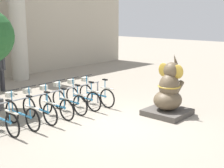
{
  "coord_description": "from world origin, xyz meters",
  "views": [
    {
      "loc": [
        -6.4,
        -5.44,
        2.99
      ],
      "look_at": [
        0.4,
        0.6,
        1.0
      ],
      "focal_mm": 50.0,
      "sensor_mm": 36.0,
      "label": 1
    }
  ],
  "objects_px": {
    "bicycle_2": "(38,108)",
    "bicycle_4": "(68,100)",
    "person_pedestrian": "(1,65)",
    "bicycle_5": "(82,97)",
    "bicycle_3": "(55,104)",
    "elephant_statue": "(169,94)",
    "bicycle_0": "(1,118)",
    "bicycle_6": "(96,94)",
    "bicycle_1": "(21,113)"
  },
  "relations": [
    {
      "from": "bicycle_3",
      "to": "person_pedestrian",
      "type": "distance_m",
      "value": 4.34
    },
    {
      "from": "bicycle_2",
      "to": "bicycle_4",
      "type": "relative_size",
      "value": 1.0
    },
    {
      "from": "bicycle_0",
      "to": "person_pedestrian",
      "type": "xyz_separation_m",
      "value": [
        2.41,
        4.21,
        0.68
      ]
    },
    {
      "from": "bicycle_0",
      "to": "bicycle_4",
      "type": "distance_m",
      "value": 2.32
    },
    {
      "from": "bicycle_2",
      "to": "bicycle_3",
      "type": "xyz_separation_m",
      "value": [
        0.58,
        -0.02,
        0.0
      ]
    },
    {
      "from": "bicycle_0",
      "to": "bicycle_1",
      "type": "relative_size",
      "value": 1.0
    },
    {
      "from": "bicycle_1",
      "to": "bicycle_6",
      "type": "xyz_separation_m",
      "value": [
        2.9,
        -0.0,
        0.0
      ]
    },
    {
      "from": "bicycle_0",
      "to": "bicycle_5",
      "type": "xyz_separation_m",
      "value": [
        2.9,
        0.03,
        0.0
      ]
    },
    {
      "from": "elephant_statue",
      "to": "bicycle_3",
      "type": "bearing_deg",
      "value": 135.62
    },
    {
      "from": "bicycle_0",
      "to": "bicycle_6",
      "type": "xyz_separation_m",
      "value": [
        3.48,
        -0.02,
        0.0
      ]
    },
    {
      "from": "bicycle_5",
      "to": "elephant_statue",
      "type": "xyz_separation_m",
      "value": [
        1.32,
        -2.47,
        0.24
      ]
    },
    {
      "from": "person_pedestrian",
      "to": "bicycle_4",
      "type": "bearing_deg",
      "value": -91.32
    },
    {
      "from": "bicycle_2",
      "to": "bicycle_4",
      "type": "height_order",
      "value": "same"
    },
    {
      "from": "bicycle_4",
      "to": "elephant_statue",
      "type": "height_order",
      "value": "elephant_statue"
    },
    {
      "from": "bicycle_2",
      "to": "person_pedestrian",
      "type": "height_order",
      "value": "person_pedestrian"
    },
    {
      "from": "bicycle_6",
      "to": "elephant_statue",
      "type": "relative_size",
      "value": 0.87
    },
    {
      "from": "bicycle_1",
      "to": "bicycle_2",
      "type": "height_order",
      "value": "same"
    },
    {
      "from": "bicycle_1",
      "to": "elephant_statue",
      "type": "bearing_deg",
      "value": -33.68
    },
    {
      "from": "bicycle_4",
      "to": "bicycle_5",
      "type": "bearing_deg",
      "value": -0.72
    },
    {
      "from": "bicycle_1",
      "to": "bicycle_5",
      "type": "bearing_deg",
      "value": 1.28
    },
    {
      "from": "bicycle_1",
      "to": "elephant_statue",
      "type": "xyz_separation_m",
      "value": [
        3.63,
        -2.42,
        0.24
      ]
    },
    {
      "from": "bicycle_6",
      "to": "person_pedestrian",
      "type": "relative_size",
      "value": 0.93
    },
    {
      "from": "bicycle_1",
      "to": "bicycle_6",
      "type": "relative_size",
      "value": 1.0
    },
    {
      "from": "bicycle_2",
      "to": "bicycle_4",
      "type": "bearing_deg",
      "value": 2.03
    },
    {
      "from": "bicycle_1",
      "to": "bicycle_6",
      "type": "distance_m",
      "value": 2.9
    },
    {
      "from": "bicycle_0",
      "to": "bicycle_3",
      "type": "bearing_deg",
      "value": -0.71
    },
    {
      "from": "bicycle_5",
      "to": "person_pedestrian",
      "type": "distance_m",
      "value": 4.26
    },
    {
      "from": "bicycle_6",
      "to": "person_pedestrian",
      "type": "bearing_deg",
      "value": 104.1
    },
    {
      "from": "bicycle_3",
      "to": "bicycle_4",
      "type": "height_order",
      "value": "same"
    },
    {
      "from": "bicycle_1",
      "to": "bicycle_5",
      "type": "relative_size",
      "value": 1.0
    },
    {
      "from": "bicycle_4",
      "to": "person_pedestrian",
      "type": "xyz_separation_m",
      "value": [
        0.1,
        4.17,
        0.68
      ]
    },
    {
      "from": "bicycle_0",
      "to": "bicycle_5",
      "type": "bearing_deg",
      "value": 0.6
    },
    {
      "from": "bicycle_2",
      "to": "bicycle_6",
      "type": "xyz_separation_m",
      "value": [
        2.32,
        -0.02,
        0.0
      ]
    },
    {
      "from": "bicycle_6",
      "to": "person_pedestrian",
      "type": "height_order",
      "value": "person_pedestrian"
    },
    {
      "from": "bicycle_5",
      "to": "bicycle_4",
      "type": "bearing_deg",
      "value": 179.28
    },
    {
      "from": "bicycle_5",
      "to": "bicycle_6",
      "type": "distance_m",
      "value": 0.58
    },
    {
      "from": "person_pedestrian",
      "to": "bicycle_5",
      "type": "bearing_deg",
      "value": -83.4
    },
    {
      "from": "bicycle_0",
      "to": "bicycle_3",
      "type": "distance_m",
      "value": 1.74
    },
    {
      "from": "bicycle_2",
      "to": "bicycle_1",
      "type": "bearing_deg",
      "value": -178.21
    },
    {
      "from": "bicycle_0",
      "to": "bicycle_1",
      "type": "distance_m",
      "value": 0.58
    },
    {
      "from": "bicycle_5",
      "to": "bicycle_1",
      "type": "bearing_deg",
      "value": -178.72
    },
    {
      "from": "bicycle_2",
      "to": "bicycle_0",
      "type": "bearing_deg",
      "value": 179.84
    },
    {
      "from": "bicycle_0",
      "to": "bicycle_2",
      "type": "xyz_separation_m",
      "value": [
        1.16,
        -0.0,
        0.0
      ]
    },
    {
      "from": "bicycle_0",
      "to": "bicycle_4",
      "type": "relative_size",
      "value": 1.0
    },
    {
      "from": "bicycle_3",
      "to": "bicycle_4",
      "type": "relative_size",
      "value": 1.0
    },
    {
      "from": "elephant_statue",
      "to": "bicycle_2",
      "type": "bearing_deg",
      "value": 141.38
    },
    {
      "from": "bicycle_3",
      "to": "person_pedestrian",
      "type": "relative_size",
      "value": 0.93
    },
    {
      "from": "bicycle_1",
      "to": "bicycle_4",
      "type": "distance_m",
      "value": 1.74
    },
    {
      "from": "bicycle_1",
      "to": "person_pedestrian",
      "type": "relative_size",
      "value": 0.93
    },
    {
      "from": "bicycle_1",
      "to": "bicycle_0",
      "type": "bearing_deg",
      "value": 177.88
    }
  ]
}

